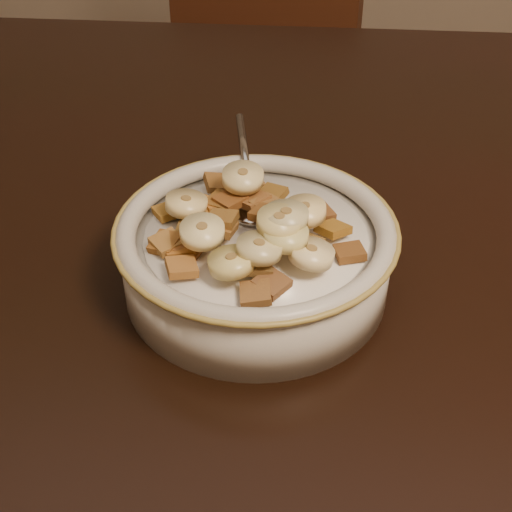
# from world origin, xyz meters

# --- Properties ---
(table) EXTENTS (1.43, 0.95, 0.04)m
(table) POSITION_xyz_m (0.00, 0.00, 0.73)
(table) COLOR black
(table) RESTS_ON floor
(chair) EXTENTS (0.47, 0.47, 0.88)m
(chair) POSITION_xyz_m (-0.03, 0.70, 0.44)
(chair) COLOR #3B1B0E
(chair) RESTS_ON floor
(cereal_bowl) EXTENTS (0.20, 0.20, 0.05)m
(cereal_bowl) POSITION_xyz_m (0.07, -0.11, 0.77)
(cereal_bowl) COLOR beige
(cereal_bowl) RESTS_ON table
(milk) EXTENTS (0.17, 0.17, 0.00)m
(milk) POSITION_xyz_m (0.07, -0.11, 0.80)
(milk) COLOR white
(milk) RESTS_ON cereal_bowl
(spoon) EXTENTS (0.05, 0.05, 0.01)m
(spoon) POSITION_xyz_m (0.06, -0.08, 0.80)
(spoon) COLOR #B9B9B9
(spoon) RESTS_ON cereal_bowl
(cereal_square_0) EXTENTS (0.03, 0.03, 0.01)m
(cereal_square_0) POSITION_xyz_m (0.01, -0.14, 0.81)
(cereal_square_0) COLOR olive
(cereal_square_0) RESTS_ON milk
(cereal_square_1) EXTENTS (0.03, 0.03, 0.01)m
(cereal_square_1) POSITION_xyz_m (0.05, -0.09, 0.82)
(cereal_square_1) COLOR brown
(cereal_square_1) RESTS_ON milk
(cereal_square_2) EXTENTS (0.03, 0.03, 0.01)m
(cereal_square_2) POSITION_xyz_m (0.07, -0.15, 0.81)
(cereal_square_2) COLOR #935321
(cereal_square_2) RESTS_ON milk
(cereal_square_3) EXTENTS (0.03, 0.03, 0.01)m
(cereal_square_3) POSITION_xyz_m (0.08, -0.13, 0.81)
(cereal_square_3) COLOR olive
(cereal_square_3) RESTS_ON milk
(cereal_square_4) EXTENTS (0.03, 0.03, 0.01)m
(cereal_square_4) POSITION_xyz_m (0.08, -0.11, 0.82)
(cereal_square_4) COLOR brown
(cereal_square_4) RESTS_ON milk
(cereal_square_5) EXTENTS (0.03, 0.03, 0.01)m
(cereal_square_5) POSITION_xyz_m (-0.00, -0.09, 0.80)
(cereal_square_5) COLOR brown
(cereal_square_5) RESTS_ON milk
(cereal_square_6) EXTENTS (0.02, 0.02, 0.01)m
(cereal_square_6) POSITION_xyz_m (0.02, -0.14, 0.80)
(cereal_square_6) COLOR #98591C
(cereal_square_6) RESTS_ON milk
(cereal_square_7) EXTENTS (0.03, 0.03, 0.01)m
(cereal_square_7) POSITION_xyz_m (0.02, -0.16, 0.81)
(cereal_square_7) COLOR brown
(cereal_square_7) RESTS_ON milk
(cereal_square_8) EXTENTS (0.03, 0.03, 0.01)m
(cereal_square_8) POSITION_xyz_m (0.08, -0.10, 0.82)
(cereal_square_8) COLOR brown
(cereal_square_8) RESTS_ON milk
(cereal_square_9) EXTENTS (0.02, 0.02, 0.01)m
(cereal_square_9) POSITION_xyz_m (0.08, -0.18, 0.80)
(cereal_square_9) COLOR brown
(cereal_square_9) RESTS_ON milk
(cereal_square_10) EXTENTS (0.03, 0.03, 0.01)m
(cereal_square_10) POSITION_xyz_m (0.04, -0.09, 0.81)
(cereal_square_10) COLOR brown
(cereal_square_10) RESTS_ON milk
(cereal_square_11) EXTENTS (0.03, 0.03, 0.01)m
(cereal_square_11) POSITION_xyz_m (0.12, -0.11, 0.81)
(cereal_square_11) COLOR #9A631A
(cereal_square_11) RESTS_ON milk
(cereal_square_12) EXTENTS (0.03, 0.03, 0.01)m
(cereal_square_12) POSITION_xyz_m (0.06, -0.09, 0.82)
(cereal_square_12) COLOR #9B5B30
(cereal_square_12) RESTS_ON milk
(cereal_square_13) EXTENTS (0.02, 0.02, 0.01)m
(cereal_square_13) POSITION_xyz_m (0.02, -0.12, 0.81)
(cereal_square_13) COLOR brown
(cereal_square_13) RESTS_ON milk
(cereal_square_14) EXTENTS (0.03, 0.03, 0.01)m
(cereal_square_14) POSITION_xyz_m (0.11, -0.13, 0.81)
(cereal_square_14) COLOR brown
(cereal_square_14) RESTS_ON milk
(cereal_square_15) EXTENTS (0.03, 0.03, 0.01)m
(cereal_square_15) POSITION_xyz_m (0.04, -0.09, 0.81)
(cereal_square_15) COLOR #925220
(cereal_square_15) RESTS_ON milk
(cereal_square_16) EXTENTS (0.03, 0.03, 0.01)m
(cereal_square_16) POSITION_xyz_m (0.01, -0.14, 0.81)
(cereal_square_16) COLOR brown
(cereal_square_16) RESTS_ON milk
(cereal_square_17) EXTENTS (0.03, 0.03, 0.01)m
(cereal_square_17) POSITION_xyz_m (0.02, -0.14, 0.80)
(cereal_square_17) COLOR #9D5520
(cereal_square_17) RESTS_ON milk
(cereal_square_18) EXTENTS (0.03, 0.03, 0.01)m
(cereal_square_18) POSITION_xyz_m (0.03, -0.05, 0.81)
(cereal_square_18) COLOR brown
(cereal_square_18) RESTS_ON milk
(cereal_square_19) EXTENTS (0.03, 0.03, 0.01)m
(cereal_square_19) POSITION_xyz_m (0.11, -0.09, 0.81)
(cereal_square_19) COLOR brown
(cereal_square_19) RESTS_ON milk
(cereal_square_20) EXTENTS (0.02, 0.02, 0.01)m
(cereal_square_20) POSITION_xyz_m (0.05, -0.12, 0.82)
(cereal_square_20) COLOR brown
(cereal_square_20) RESTS_ON milk
(cereal_square_21) EXTENTS (0.02, 0.02, 0.01)m
(cereal_square_21) POSITION_xyz_m (0.07, -0.16, 0.81)
(cereal_square_21) COLOR brown
(cereal_square_21) RESTS_ON milk
(cereal_square_22) EXTENTS (0.02, 0.02, 0.01)m
(cereal_square_22) POSITION_xyz_m (0.03, -0.09, 0.81)
(cereal_square_22) COLOR brown
(cereal_square_22) RESTS_ON milk
(cereal_square_23) EXTENTS (0.03, 0.03, 0.01)m
(cereal_square_23) POSITION_xyz_m (0.09, -0.11, 0.82)
(cereal_square_23) COLOR brown
(cereal_square_23) RESTS_ON milk
(cereal_square_24) EXTENTS (0.03, 0.03, 0.01)m
(cereal_square_24) POSITION_xyz_m (0.14, -0.13, 0.80)
(cereal_square_24) COLOR brown
(cereal_square_24) RESTS_ON milk
(cereal_square_25) EXTENTS (0.02, 0.02, 0.01)m
(cereal_square_25) POSITION_xyz_m (0.04, -0.12, 0.81)
(cereal_square_25) COLOR olive
(cereal_square_25) RESTS_ON milk
(cereal_square_26) EXTENTS (0.03, 0.03, 0.01)m
(cereal_square_26) POSITION_xyz_m (0.08, -0.07, 0.81)
(cereal_square_26) COLOR brown
(cereal_square_26) RESTS_ON milk
(cereal_square_27) EXTENTS (0.03, 0.03, 0.01)m
(cereal_square_27) POSITION_xyz_m (0.09, -0.17, 0.81)
(cereal_square_27) COLOR brown
(cereal_square_27) RESTS_ON milk
(cereal_square_28) EXTENTS (0.03, 0.03, 0.01)m
(cereal_square_28) POSITION_xyz_m (0.06, -0.06, 0.81)
(cereal_square_28) COLOR olive
(cereal_square_28) RESTS_ON milk
(banana_slice_0) EXTENTS (0.03, 0.03, 0.02)m
(banana_slice_0) POSITION_xyz_m (0.02, -0.10, 0.82)
(banana_slice_0) COLOR #D9BB79
(banana_slice_0) RESTS_ON milk
(banana_slice_1) EXTENTS (0.04, 0.04, 0.01)m
(banana_slice_1) POSITION_xyz_m (0.03, -0.14, 0.82)
(banana_slice_1) COLOR beige
(banana_slice_1) RESTS_ON milk
(banana_slice_2) EXTENTS (0.04, 0.04, 0.01)m
(banana_slice_2) POSITION_xyz_m (0.05, -0.08, 0.83)
(banana_slice_2) COLOR #F1DA8D
(banana_slice_2) RESTS_ON milk
(banana_slice_3) EXTENTS (0.04, 0.04, 0.02)m
(banana_slice_3) POSITION_xyz_m (0.06, -0.16, 0.82)
(banana_slice_3) COLOR #E7D57A
(banana_slice_3) RESTS_ON milk
(banana_slice_4) EXTENTS (0.04, 0.04, 0.01)m
(banana_slice_4) POSITION_xyz_m (0.09, -0.14, 0.82)
(banana_slice_4) COLOR #DCC786
(banana_slice_4) RESTS_ON milk
(banana_slice_5) EXTENTS (0.04, 0.04, 0.01)m
(banana_slice_5) POSITION_xyz_m (0.09, -0.13, 0.83)
(banana_slice_5) COLOR #CEBC88
(banana_slice_5) RESTS_ON milk
(banana_slice_6) EXTENTS (0.04, 0.04, 0.02)m
(banana_slice_6) POSITION_xyz_m (0.11, -0.15, 0.82)
(banana_slice_6) COLOR beige
(banana_slice_6) RESTS_ON milk
(banana_slice_7) EXTENTS (0.04, 0.04, 0.01)m
(banana_slice_7) POSITION_xyz_m (0.08, -0.15, 0.82)
(banana_slice_7) COLOR tan
(banana_slice_7) RESTS_ON milk
(banana_slice_8) EXTENTS (0.04, 0.04, 0.01)m
(banana_slice_8) POSITION_xyz_m (0.09, -0.13, 0.83)
(banana_slice_8) COLOR #F2D686
(banana_slice_8) RESTS_ON milk
(banana_slice_9) EXTENTS (0.04, 0.04, 0.01)m
(banana_slice_9) POSITION_xyz_m (0.10, -0.11, 0.82)
(banana_slice_9) COLOR #FCD982
(banana_slice_9) RESTS_ON milk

